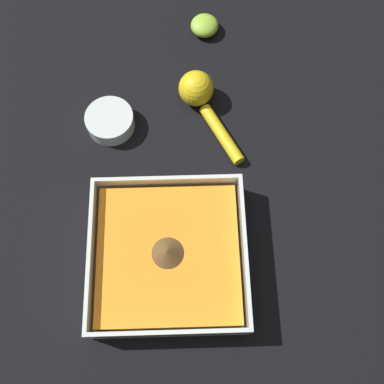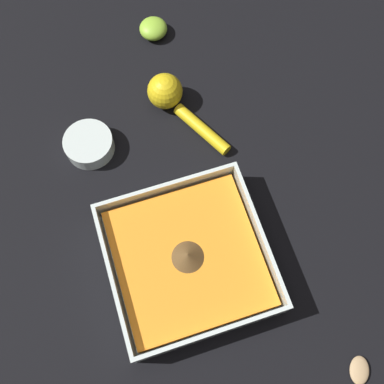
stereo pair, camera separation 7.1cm
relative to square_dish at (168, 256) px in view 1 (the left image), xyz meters
name	(u,v)px [view 1 (the left image)]	position (x,y,z in m)	size (l,w,h in m)	color
ground_plane	(165,242)	(0.01, -0.03, -0.02)	(4.00, 4.00, 0.00)	black
square_dish	(168,256)	(0.00, 0.00, 0.00)	(0.23, 0.23, 0.06)	silver
spice_bowl	(110,121)	(0.10, -0.24, -0.01)	(0.08, 0.08, 0.03)	silver
lemon_squeezer	(201,96)	(-0.06, -0.28, 0.00)	(0.11, 0.17, 0.06)	yellow
lemon_half	(205,26)	(-0.07, -0.44, -0.01)	(0.05, 0.05, 0.03)	#93CC38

